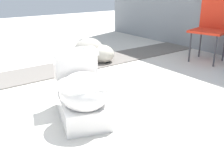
{
  "coord_description": "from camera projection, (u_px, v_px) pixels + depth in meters",
  "views": [
    {
      "loc": [
        1.79,
        -0.79,
        1.01
      ],
      "look_at": [
        0.13,
        0.44,
        0.3
      ],
      "focal_mm": 42.0,
      "sensor_mm": 36.0,
      "label": 1
    }
  ],
  "objects": [
    {
      "name": "ground_plane",
      "position": [
        59.0,
        116.0,
        2.14
      ],
      "size": [
        14.0,
        14.0,
        0.0
      ],
      "primitive_type": "plane",
      "color": "beige"
    },
    {
      "name": "gravel_strip",
      "position": [
        56.0,
        70.0,
        3.27
      ],
      "size": [
        0.56,
        8.0,
        0.01
      ],
      "primitive_type": "cube",
      "color": "#605B56",
      "rests_on": "ground"
    },
    {
      "name": "toilet",
      "position": [
        81.0,
        92.0,
        2.04
      ],
      "size": [
        0.71,
        0.55,
        0.52
      ],
      "rotation": [
        0.0,
        0.0,
        -0.32
      ],
      "color": "white",
      "rests_on": "ground"
    },
    {
      "name": "folding_chair_left",
      "position": [
        213.0,
        23.0,
        3.55
      ],
      "size": [
        0.53,
        0.53,
        0.83
      ],
      "rotation": [
        0.0,
        0.0,
        -1.34
      ],
      "color": "red",
      "rests_on": "ground"
    },
    {
      "name": "boulder_near",
      "position": [
        102.0,
        54.0,
        3.56
      ],
      "size": [
        0.43,
        0.41,
        0.24
      ],
      "primitive_type": "ellipsoid",
      "rotation": [
        0.0,
        0.0,
        0.36
      ],
      "color": "#ADA899",
      "rests_on": "ground"
    },
    {
      "name": "boulder_far",
      "position": [
        89.0,
        50.0,
        3.59
      ],
      "size": [
        0.44,
        0.49,
        0.33
      ],
      "primitive_type": "ellipsoid",
      "rotation": [
        0.0,
        0.0,
        1.78
      ],
      "color": "gray",
      "rests_on": "ground"
    }
  ]
}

